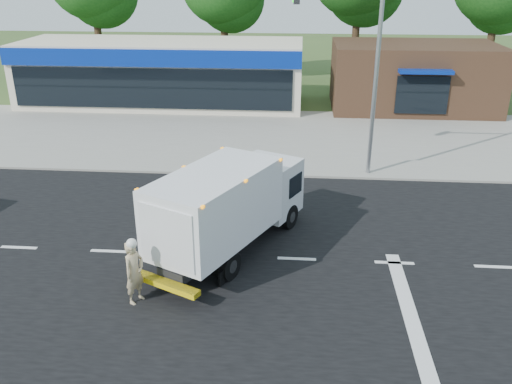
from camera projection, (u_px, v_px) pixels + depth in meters
The scene contains 10 objects.
ground at pixel (297, 259), 16.89m from camera, with size 120.00×120.00×0.00m, color #385123.
road_asphalt at pixel (297, 259), 16.88m from camera, with size 60.00×14.00×0.02m, color black.
sidewalk at pixel (299, 167), 24.39m from camera, with size 60.00×2.40×0.12m, color gray.
parking_apron at pixel (300, 132), 29.74m from camera, with size 60.00×9.00×0.02m, color gray.
lane_markings at pixel (343, 284), 15.54m from camera, with size 55.20×7.00×0.01m.
ems_box_truck at pixel (228, 203), 16.69m from camera, with size 4.74×6.85×2.94m.
emergency_worker at pixel (134, 271), 14.43m from camera, with size 0.67×0.78×1.91m.
retail_strip_mall at pixel (162, 73), 35.08m from camera, with size 18.00×6.20×4.00m.
brown_storefront at pixel (413, 76), 33.94m from camera, with size 10.00×6.70×4.00m.
traffic_signal_pole at pixel (361, 60), 21.78m from camera, with size 3.51×0.25×8.00m.
Camera 1 is at (-0.07, -14.80, 8.49)m, focal length 38.00 mm.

